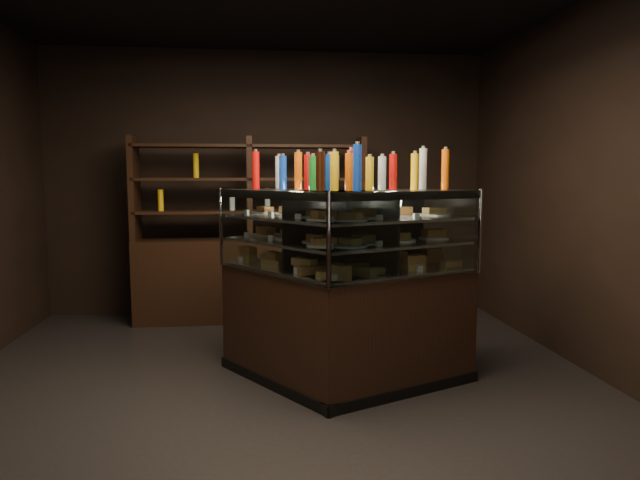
# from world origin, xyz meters

# --- Properties ---
(ground) EXTENTS (5.00, 5.00, 0.00)m
(ground) POSITION_xyz_m (0.00, 0.00, 0.00)
(ground) COLOR black
(ground) RESTS_ON ground
(room_shell) EXTENTS (5.02, 5.02, 3.01)m
(room_shell) POSITION_xyz_m (0.00, 0.00, 1.94)
(room_shell) COLOR black
(room_shell) RESTS_ON ground
(display_case) EXTENTS (1.99, 1.51, 1.49)m
(display_case) POSITION_xyz_m (0.48, 0.05, 0.50)
(display_case) COLOR black
(display_case) RESTS_ON ground
(food_display) EXTENTS (1.62, 1.12, 0.46)m
(food_display) POSITION_xyz_m (0.48, 0.04, 1.14)
(food_display) COLOR #B97942
(food_display) RESTS_ON display_case
(bottles_top) EXTENTS (1.45, 0.98, 0.30)m
(bottles_top) POSITION_xyz_m (0.48, 0.05, 1.62)
(bottles_top) COLOR #147223
(bottles_top) RESTS_ON display_case
(potted_conifer) EXTENTS (0.32, 0.32, 0.67)m
(potted_conifer) POSITION_xyz_m (1.10, 1.38, 0.39)
(potted_conifer) COLOR black
(potted_conifer) RESTS_ON ground
(back_shelving) EXTENTS (2.49, 0.43, 2.00)m
(back_shelving) POSITION_xyz_m (-0.22, 2.05, 0.60)
(back_shelving) COLOR black
(back_shelving) RESTS_ON ground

